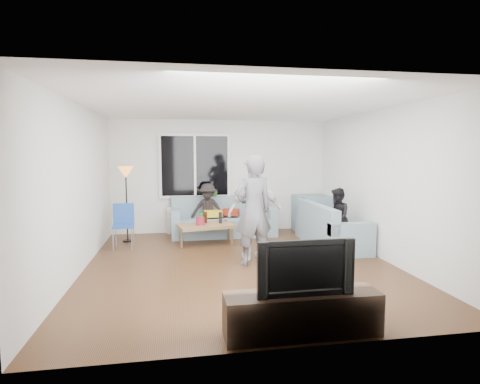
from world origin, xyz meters
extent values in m
cube|color=#56351C|center=(0.00, 0.00, -0.02)|extent=(5.00, 5.50, 0.04)
cube|color=white|center=(0.00, 0.00, 2.62)|extent=(5.00, 5.50, 0.04)
cube|color=silver|center=(0.00, 2.77, 1.30)|extent=(5.00, 0.04, 2.60)
cube|color=silver|center=(0.00, -2.77, 1.30)|extent=(5.00, 0.04, 2.60)
cube|color=silver|center=(-2.52, 0.00, 1.30)|extent=(0.04, 5.50, 2.60)
cube|color=silver|center=(2.52, 0.00, 1.30)|extent=(0.04, 5.50, 2.60)
cube|color=white|center=(-0.60, 2.69, 1.55)|extent=(1.62, 0.06, 1.47)
cube|color=black|center=(-0.60, 2.65, 1.55)|extent=(1.50, 0.02, 1.35)
cube|color=white|center=(-0.60, 2.64, 1.55)|extent=(0.05, 0.03, 1.35)
cube|color=silver|center=(-0.60, 2.65, 0.31)|extent=(1.30, 0.12, 0.62)
imported|color=#386829|center=(-0.18, 2.62, 0.80)|extent=(0.22, 0.19, 0.35)
imported|color=white|center=(-0.81, 2.62, 0.70)|extent=(0.18, 0.18, 0.16)
cube|color=gray|center=(2.14, 2.27, 0.42)|extent=(0.85, 0.85, 0.85)
cube|color=gold|center=(-0.24, 2.25, 0.51)|extent=(0.41, 0.36, 0.14)
cube|color=maroon|center=(0.18, 2.33, 0.51)|extent=(0.43, 0.39, 0.13)
cube|color=#987449|center=(-0.45, 1.52, 0.20)|extent=(1.20, 0.82, 0.40)
cylinder|color=maroon|center=(-0.56, 1.49, 0.49)|extent=(0.17, 0.17, 0.17)
imported|color=#545359|center=(0.22, 0.00, 0.91)|extent=(0.74, 0.57, 1.81)
imported|color=white|center=(0.32, 0.28, 0.83)|extent=(1.01, 0.51, 1.65)
imported|color=black|center=(2.02, 0.75, 0.59)|extent=(0.61, 0.69, 1.18)
imported|color=black|center=(-0.34, 2.30, 0.59)|extent=(0.81, 0.54, 1.17)
cube|color=#35251A|center=(0.22, -2.50, 0.22)|extent=(1.60, 0.40, 0.44)
imported|color=black|center=(0.22, -2.50, 0.72)|extent=(0.99, 0.13, 0.57)
cylinder|color=black|center=(-0.44, 1.69, 0.51)|extent=(0.07, 0.07, 0.23)
cylinder|color=black|center=(-0.14, 1.61, 0.52)|extent=(0.07, 0.07, 0.23)
cylinder|color=#277B16|center=(-0.55, 1.45, 0.52)|extent=(0.08, 0.08, 0.24)
camera|label=1|loc=(-1.01, -6.06, 1.86)|focal=28.37mm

